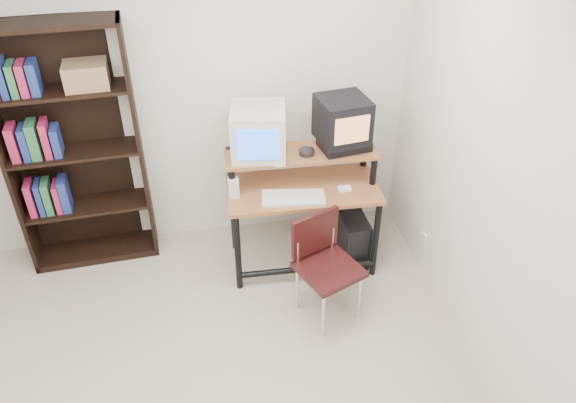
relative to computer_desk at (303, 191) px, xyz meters
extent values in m
cube|color=silver|center=(-1.05, 0.55, 0.62)|extent=(4.00, 0.01, 2.60)
cube|color=silver|center=(0.95, -1.45, 0.62)|extent=(0.01, 4.00, 2.60)
cube|color=#9C5E33|center=(0.00, -0.02, 0.04)|extent=(1.18, 0.61, 0.03)
cube|color=#9C5E33|center=(0.00, 0.10, 0.29)|extent=(1.17, 0.38, 0.02)
cylinder|color=black|center=(-0.55, -0.25, -0.32)|extent=(0.05, 0.05, 0.72)
cylinder|color=black|center=(0.53, -0.29, -0.32)|extent=(0.05, 0.05, 0.72)
cylinder|color=black|center=(-0.53, 0.25, -0.19)|extent=(0.05, 0.05, 0.98)
cylinder|color=black|center=(0.55, 0.21, -0.19)|extent=(0.05, 0.05, 0.98)
cylinder|color=black|center=(-0.01, -0.27, -0.56)|extent=(1.08, 0.08, 0.05)
cube|color=beige|center=(-0.31, 0.14, 0.47)|extent=(0.45, 0.45, 0.38)
cube|color=blue|center=(-0.34, -0.06, 0.47)|extent=(0.30, 0.06, 0.24)
cube|color=black|center=(0.34, 0.10, 0.33)|extent=(0.40, 0.32, 0.08)
cube|color=black|center=(0.32, 0.11, 0.54)|extent=(0.41, 0.40, 0.34)
cube|color=tan|center=(0.34, -0.07, 0.54)|extent=(0.26, 0.05, 0.20)
cylinder|color=#26262B|center=(0.04, 0.05, 0.31)|extent=(0.13, 0.13, 0.05)
cube|color=beige|center=(-0.10, -0.16, 0.05)|extent=(0.49, 0.27, 0.03)
cube|color=black|center=(0.29, -0.12, 0.04)|extent=(0.26, 0.24, 0.01)
cube|color=white|center=(0.30, -0.11, 0.06)|extent=(0.10, 0.06, 0.03)
cube|color=beige|center=(-0.54, -0.05, 0.12)|extent=(0.08, 0.08, 0.17)
cube|color=black|center=(0.41, -0.02, -0.47)|extent=(0.22, 0.46, 0.42)
cube|color=black|center=(0.07, -0.65, -0.25)|extent=(0.53, 0.53, 0.04)
cube|color=black|center=(0.00, -0.48, -0.04)|extent=(0.37, 0.18, 0.33)
cylinder|color=silver|center=(-0.02, -0.86, -0.48)|extent=(0.02, 0.02, 0.41)
cylinder|color=silver|center=(0.28, -0.73, -0.48)|extent=(0.02, 0.02, 0.41)
cylinder|color=silver|center=(-0.15, -0.56, -0.48)|extent=(0.02, 0.02, 0.41)
cylinder|color=silver|center=(0.15, -0.43, -0.48)|extent=(0.02, 0.02, 0.41)
cube|color=black|center=(-2.17, 0.35, 0.31)|extent=(0.05, 0.33, 1.98)
cube|color=black|center=(-1.21, 0.42, 0.31)|extent=(0.05, 0.33, 1.98)
cube|color=black|center=(-1.70, 0.54, 0.31)|extent=(0.99, 0.09, 1.98)
cube|color=black|center=(-1.69, 0.38, 1.28)|extent=(1.01, 0.40, 0.03)
cube|color=black|center=(-1.69, 0.38, -0.65)|extent=(1.01, 0.40, 0.06)
cube|color=black|center=(-1.69, 0.38, -0.19)|extent=(0.95, 0.37, 0.03)
cube|color=black|center=(-1.69, 0.38, 0.31)|extent=(0.95, 0.37, 0.03)
cube|color=black|center=(-1.69, 0.38, 0.80)|extent=(0.95, 0.37, 0.02)
cube|color=brown|center=(-1.49, 0.40, 0.90)|extent=(0.32, 0.26, 0.18)
cube|color=beige|center=(0.94, -0.30, -0.38)|extent=(0.02, 0.08, 0.12)
camera|label=1|loc=(-0.75, -3.54, 2.43)|focal=35.00mm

